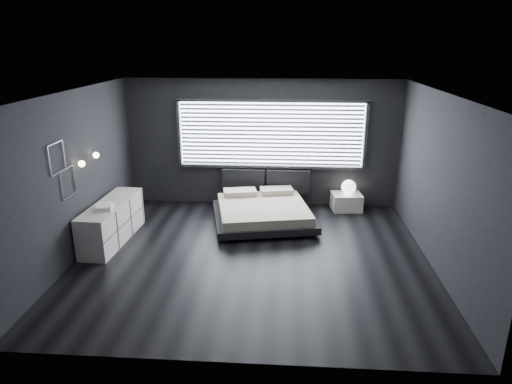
{
  "coord_description": "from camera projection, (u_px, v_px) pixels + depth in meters",
  "views": [
    {
      "loc": [
        0.56,
        -7.13,
        3.58
      ],
      "look_at": [
        0.0,
        0.85,
        0.9
      ],
      "focal_mm": 32.0,
      "sensor_mm": 36.0,
      "label": 1
    }
  ],
  "objects": [
    {
      "name": "book_stack",
      "position": [
        104.0,
        207.0,
        8.03
      ],
      "size": [
        0.36,
        0.43,
        0.08
      ],
      "color": "white",
      "rests_on": "dresser"
    },
    {
      "name": "bed",
      "position": [
        263.0,
        211.0,
        9.33
      ],
      "size": [
        2.3,
        2.23,
        0.51
      ],
      "color": "black",
      "rests_on": "ground"
    },
    {
      "name": "sconce_near",
      "position": [
        81.0,
        164.0,
        7.65
      ],
      "size": [
        0.18,
        0.11,
        0.11
      ],
      "color": "silver",
      "rests_on": "ground"
    },
    {
      "name": "orb_lamp",
      "position": [
        349.0,
        187.0,
        9.94
      ],
      "size": [
        0.31,
        0.31,
        0.31
      ],
      "primitive_type": "sphere",
      "color": "white",
      "rests_on": "nightstand"
    },
    {
      "name": "window",
      "position": [
        271.0,
        135.0,
        9.94
      ],
      "size": [
        4.14,
        0.09,
        1.52
      ],
      "color": "white",
      "rests_on": "ground"
    },
    {
      "name": "room",
      "position": [
        252.0,
        180.0,
        7.47
      ],
      "size": [
        6.04,
        6.0,
        2.8
      ],
      "color": "black",
      "rests_on": "ground"
    },
    {
      "name": "sconce_far",
      "position": [
        96.0,
        155.0,
        8.21
      ],
      "size": [
        0.18,
        0.11,
        0.11
      ],
      "color": "silver",
      "rests_on": "ground"
    },
    {
      "name": "wall_art_upper",
      "position": [
        57.0,
        158.0,
        7.01
      ],
      "size": [
        0.01,
        0.48,
        0.48
      ],
      "color": "#47474C",
      "rests_on": "ground"
    },
    {
      "name": "wall_art_lower",
      "position": [
        68.0,
        182.0,
        7.39
      ],
      "size": [
        0.01,
        0.48,
        0.48
      ],
      "color": "#47474C",
      "rests_on": "ground"
    },
    {
      "name": "dresser",
      "position": [
        112.0,
        222.0,
        8.44
      ],
      "size": [
        0.63,
        1.89,
        0.75
      ],
      "color": "white",
      "rests_on": "ground"
    },
    {
      "name": "headboard",
      "position": [
        266.0,
        181.0,
        10.22
      ],
      "size": [
        1.96,
        0.16,
        0.52
      ],
      "color": "black",
      "rests_on": "ground"
    },
    {
      "name": "nightstand",
      "position": [
        346.0,
        202.0,
        10.05
      ],
      "size": [
        0.68,
        0.59,
        0.37
      ],
      "primitive_type": "cube",
      "rotation": [
        0.0,
        0.0,
        0.1
      ],
      "color": "white",
      "rests_on": "ground"
    }
  ]
}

